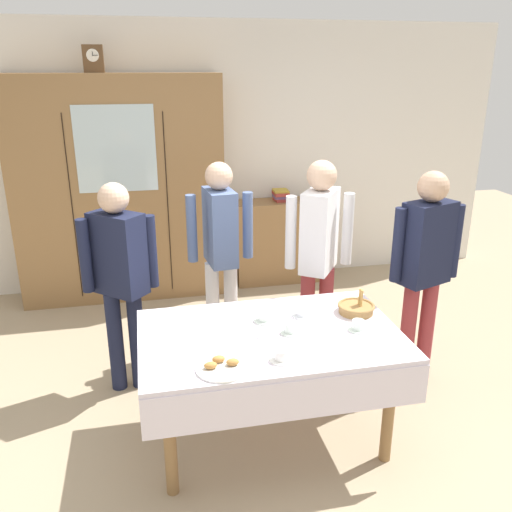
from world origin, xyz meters
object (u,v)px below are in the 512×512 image
object	(u,v)px
tea_cup_near_left	(291,329)
person_near_right_end	(319,246)
wall_cabinet	(121,191)
person_behind_table_left	(425,259)
tea_cup_back_edge	(265,317)
person_beside_shelf	(120,270)
person_behind_table_right	(220,241)
dining_table	(271,351)
mantel_clock	(93,59)
spoon_near_left	(254,338)
tea_cup_front_edge	(302,312)
spoon_mid_right	(211,345)
pastry_plate	(222,367)
bread_basket	(356,308)
bookshelf_low	(280,241)
book_stack	(281,195)
tea_cup_mid_right	(281,356)
tea_cup_far_right	(358,326)

from	to	relation	value
tea_cup_near_left	person_near_right_end	world-z (taller)	person_near_right_end
wall_cabinet	person_behind_table_left	bearing A→B (deg)	-44.48
person_behind_table_left	tea_cup_near_left	bearing A→B (deg)	-156.87
tea_cup_back_edge	person_behind_table_left	xyz separation A→B (m)	(1.24, 0.29, 0.19)
person_beside_shelf	person_behind_table_right	size ratio (longest dim) A/B	0.97
dining_table	tea_cup_back_edge	xyz separation A→B (m)	(0.00, 0.19, 0.14)
mantel_clock	person_near_right_end	world-z (taller)	mantel_clock
tea_cup_back_edge	spoon_near_left	size ratio (longest dim) A/B	1.09
tea_cup_near_left	tea_cup_front_edge	bearing A→B (deg)	56.92
spoon_near_left	spoon_mid_right	xyz separation A→B (m)	(-0.25, -0.03, 0.00)
tea_cup_near_left	pastry_plate	bearing A→B (deg)	-146.20
person_beside_shelf	pastry_plate	bearing A→B (deg)	-64.57
spoon_mid_right	person_behind_table_right	bearing A→B (deg)	78.86
mantel_clock	spoon_near_left	size ratio (longest dim) A/B	2.02
tea_cup_front_edge	person_beside_shelf	distance (m)	1.30
person_beside_shelf	person_behind_table_left	distance (m)	2.15
person_near_right_end	person_behind_table_left	distance (m)	0.76
pastry_plate	dining_table	bearing A→B (deg)	41.40
dining_table	spoon_mid_right	distance (m)	0.38
bread_basket	person_near_right_end	world-z (taller)	person_near_right_end
mantel_clock	bookshelf_low	bearing A→B (deg)	1.65
bookshelf_low	person_near_right_end	bearing A→B (deg)	-95.55
tea_cup_back_edge	person_behind_table_right	bearing A→B (deg)	96.81
book_stack	person_beside_shelf	bearing A→B (deg)	-131.75
mantel_clock	person_beside_shelf	distance (m)	2.25
tea_cup_front_edge	spoon_mid_right	xyz separation A→B (m)	(-0.62, -0.25, -0.02)
tea_cup_mid_right	tea_cup_near_left	size ratio (longest dim) A/B	1.00
bread_basket	tea_cup_far_right	bearing A→B (deg)	-108.92
dining_table	book_stack	distance (m)	2.76
spoon_near_left	person_behind_table_left	size ratio (longest dim) A/B	0.07
tea_cup_far_right	pastry_plate	size ratio (longest dim) A/B	0.46
tea_cup_front_edge	pastry_plate	distance (m)	0.79
wall_cabinet	bookshelf_low	xyz separation A→B (m)	(1.64, 0.05, -0.65)
spoon_near_left	person_behind_table_left	bearing A→B (deg)	20.28
dining_table	book_stack	world-z (taller)	book_stack
tea_cup_near_left	tea_cup_back_edge	bearing A→B (deg)	122.72
person_behind_table_left	mantel_clock	bearing A→B (deg)	137.32
tea_cup_front_edge	tea_cup_far_right	world-z (taller)	same
tea_cup_front_edge	pastry_plate	bearing A→B (deg)	-139.26
person_beside_shelf	person_behind_table_right	bearing A→B (deg)	27.29
book_stack	person_behind_table_right	bearing A→B (deg)	-121.15
spoon_mid_right	person_behind_table_left	world-z (taller)	person_behind_table_left
mantel_clock	tea_cup_far_right	xyz separation A→B (m)	(1.57, -2.63, -1.54)
pastry_plate	person_behind_table_right	size ratio (longest dim) A/B	0.18
bookshelf_low	tea_cup_back_edge	distance (m)	2.58
tea_cup_near_left	person_beside_shelf	xyz separation A→B (m)	(-1.00, 0.81, 0.15)
book_stack	spoon_mid_right	size ratio (longest dim) A/B	1.78
spoon_mid_right	person_near_right_end	size ratio (longest dim) A/B	0.07
bookshelf_low	tea_cup_near_left	size ratio (longest dim) A/B	7.54
person_behind_table_left	person_behind_table_right	bearing A→B (deg)	151.85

